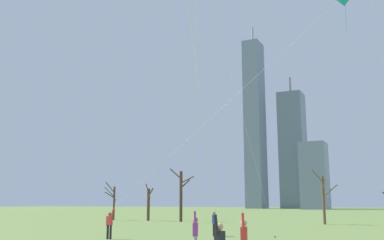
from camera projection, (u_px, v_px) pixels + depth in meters
kite_flyer_far_back_teal at (153, 182)px, 26.54m from camera, size 15.20×3.15×14.82m
kite_flyer_foreground_left_green at (229, 177)px, 14.22m from camera, size 1.15×10.46×20.02m
kite_flyer_midfield_right_white at (213, 193)px, 11.46m from camera, size 3.76×13.35×15.42m
kite_flyer_midfield_center_yellow at (195, 189)px, 16.97m from camera, size 3.54×7.40×11.82m
bystander_strolling_midfield at (214, 222)px, 29.12m from camera, size 0.27×0.50×1.62m
bare_tree_rightmost at (181, 194)px, 51.92m from camera, size 2.89×2.28×6.35m
bare_tree_right_of_center at (113, 201)px, 56.36m from camera, size 1.13×2.53×4.88m
bare_tree_leftmost at (149, 203)px, 54.47m from camera, size 1.90×2.35×4.53m
bare_tree_left_of_center at (324, 198)px, 45.35m from camera, size 2.52×3.17×5.67m
skyline_mid_tower_right at (293, 150)px, 170.41m from camera, size 9.37×9.76×52.21m
skyline_mid_tower_left at (255, 123)px, 175.32m from camera, size 6.58×9.42×74.83m
skyline_short_annex at (315, 176)px, 147.01m from camera, size 8.54×9.04×22.45m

